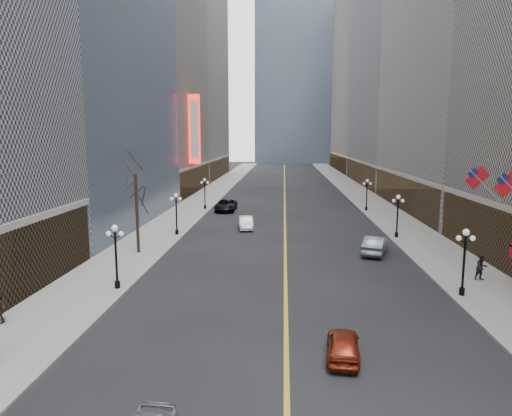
# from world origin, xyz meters

# --- Properties ---
(sidewalk_east) EXTENTS (6.00, 230.00, 0.15)m
(sidewalk_east) POSITION_xyz_m (14.00, 70.00, 0.07)
(sidewalk_east) COLOR gray
(sidewalk_east) RESTS_ON ground
(sidewalk_west) EXTENTS (6.00, 230.00, 0.15)m
(sidewalk_west) POSITION_xyz_m (-14.00, 70.00, 0.07)
(sidewalk_west) COLOR gray
(sidewalk_west) RESTS_ON ground
(lane_line) EXTENTS (0.25, 200.00, 0.02)m
(lane_line) POSITION_xyz_m (0.00, 80.00, 0.01)
(lane_line) COLOR gold
(lane_line) RESTS_ON ground
(bldg_east_c) EXTENTS (26.60, 40.60, 48.80)m
(bldg_east_c) POSITION_xyz_m (29.88, 106.00, 24.18)
(bldg_east_c) COLOR #99999C
(bldg_east_c) RESTS_ON ground
(bldg_east_d) EXTENTS (26.60, 46.60, 62.80)m
(bldg_east_d) POSITION_xyz_m (29.90, 149.00, 31.17)
(bldg_east_d) COLOR #A69C89
(bldg_east_d) RESTS_ON ground
(bldg_west_c) EXTENTS (26.60, 30.60, 50.80)m
(bldg_west_c) POSITION_xyz_m (-29.88, 87.00, 25.19)
(bldg_west_c) COLOR #A69C89
(bldg_west_c) RESTS_ON ground
(bldg_west_d) EXTENTS (26.60, 38.60, 72.80)m
(bldg_west_d) POSITION_xyz_m (-29.92, 121.00, 36.17)
(bldg_west_d) COLOR #BBB8B1
(bldg_west_d) RESTS_ON ground
(streetlamp_east_1) EXTENTS (1.26, 0.44, 4.52)m
(streetlamp_east_1) POSITION_xyz_m (11.80, 30.00, 2.90)
(streetlamp_east_1) COLOR black
(streetlamp_east_1) RESTS_ON sidewalk_east
(streetlamp_east_2) EXTENTS (1.26, 0.44, 4.52)m
(streetlamp_east_2) POSITION_xyz_m (11.80, 48.00, 2.90)
(streetlamp_east_2) COLOR black
(streetlamp_east_2) RESTS_ON sidewalk_east
(streetlamp_east_3) EXTENTS (1.26, 0.44, 4.52)m
(streetlamp_east_3) POSITION_xyz_m (11.80, 66.00, 2.90)
(streetlamp_east_3) COLOR black
(streetlamp_east_3) RESTS_ON sidewalk_east
(streetlamp_west_1) EXTENTS (1.26, 0.44, 4.52)m
(streetlamp_west_1) POSITION_xyz_m (-11.80, 30.00, 2.90)
(streetlamp_west_1) COLOR black
(streetlamp_west_1) RESTS_ON sidewalk_west
(streetlamp_west_2) EXTENTS (1.26, 0.44, 4.52)m
(streetlamp_west_2) POSITION_xyz_m (-11.80, 48.00, 2.90)
(streetlamp_west_2) COLOR black
(streetlamp_west_2) RESTS_ON sidewalk_west
(streetlamp_west_3) EXTENTS (1.26, 0.44, 4.52)m
(streetlamp_west_3) POSITION_xyz_m (-11.80, 66.00, 2.90)
(streetlamp_west_3) COLOR black
(streetlamp_west_3) RESTS_ON sidewalk_west
(flag_4) EXTENTS (2.87, 0.12, 2.87)m
(flag_4) POSITION_xyz_m (15.31, 32.00, 7.29)
(flag_4) COLOR #B2B2B7
(flag_4) RESTS_ON ground
(flag_5) EXTENTS (2.87, 0.12, 2.87)m
(flag_5) POSITION_xyz_m (15.31, 37.00, 7.29)
(flag_5) COLOR #B2B2B7
(flag_5) RESTS_ON ground
(theatre_marquee) EXTENTS (2.00, 0.55, 12.00)m
(theatre_marquee) POSITION_xyz_m (-15.88, 80.00, 12.00)
(theatre_marquee) COLOR red
(theatre_marquee) RESTS_ON ground
(tree_west_far) EXTENTS (3.60, 3.60, 7.92)m
(tree_west_far) POSITION_xyz_m (-13.50, 40.00, 6.24)
(tree_west_far) COLOR #2D231C
(tree_west_far) RESTS_ON sidewalk_west
(car_nb_mid) EXTENTS (2.08, 4.57, 1.45)m
(car_nb_mid) POSITION_xyz_m (-4.57, 52.13, 0.73)
(car_nb_mid) COLOR silver
(car_nb_mid) RESTS_ON ground
(car_nb_far) EXTENTS (2.81, 6.06, 1.68)m
(car_nb_far) POSITION_xyz_m (-8.55, 64.94, 0.84)
(car_nb_far) COLOR black
(car_nb_far) RESTS_ON ground
(car_sb_mid) EXTENTS (2.00, 4.06, 1.33)m
(car_sb_mid) POSITION_xyz_m (2.75, 20.93, 0.67)
(car_sb_mid) COLOR maroon
(car_sb_mid) RESTS_ON ground
(car_sb_far) EXTENTS (3.36, 5.47, 1.70)m
(car_sb_far) POSITION_xyz_m (8.24, 41.31, 0.85)
(car_sb_far) COLOR #575C60
(car_sb_far) RESTS_ON ground
(ped_east_walk) EXTENTS (1.04, 0.74, 1.93)m
(ped_east_walk) POSITION_xyz_m (14.46, 33.42, 1.11)
(ped_east_walk) COLOR black
(ped_east_walk) RESTS_ON sidewalk_east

